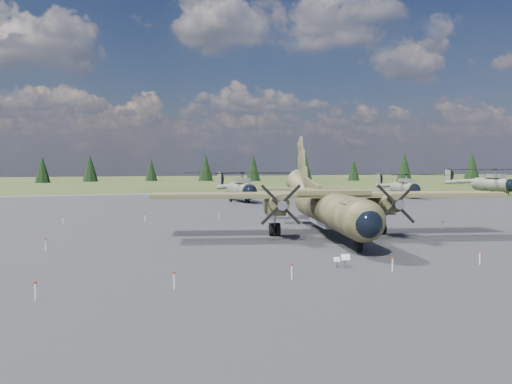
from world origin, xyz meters
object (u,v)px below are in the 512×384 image
object	(u,v)px
helicopter_near	(241,181)
helicopter_far	(493,176)
transport_plane	(326,202)
helicopter_mid	(404,181)

from	to	relation	value
helicopter_near	helicopter_far	bearing A→B (deg)	1.25
transport_plane	helicopter_far	world-z (taller)	transport_plane
helicopter_mid	helicopter_near	bearing A→B (deg)	-173.28
helicopter_far	transport_plane	bearing A→B (deg)	-149.95
helicopter_near	helicopter_far	size ratio (longest dim) A/B	0.91
helicopter_near	helicopter_mid	xyz separation A→B (m)	(31.33, 0.47, -0.31)
transport_plane	helicopter_near	distance (m)	38.82
helicopter_near	helicopter_far	world-z (taller)	helicopter_far
transport_plane	helicopter_far	xyz separation A→B (m)	(59.83, 42.79, 0.96)
helicopter_near	transport_plane	bearing A→B (deg)	-99.73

